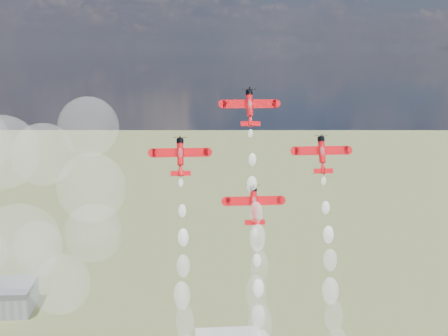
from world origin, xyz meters
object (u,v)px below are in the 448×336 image
plane_right (322,154)px  plane_lead (250,107)px  plane_slot (254,204)px  plane_left (180,156)px

plane_right → plane_lead: bearing=164.9°
plane_right → plane_slot: 18.72m
plane_lead → plane_slot: bearing=-90.0°
plane_lead → plane_right: plane_lead is taller
plane_left → plane_slot: 18.72m
plane_lead → plane_right: size_ratio=1.00×
plane_lead → plane_left: 18.72m
plane_lead → plane_right: bearing=-15.1°
plane_lead → plane_slot: (0.00, -8.27, -19.81)m
plane_lead → plane_right: 18.72m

